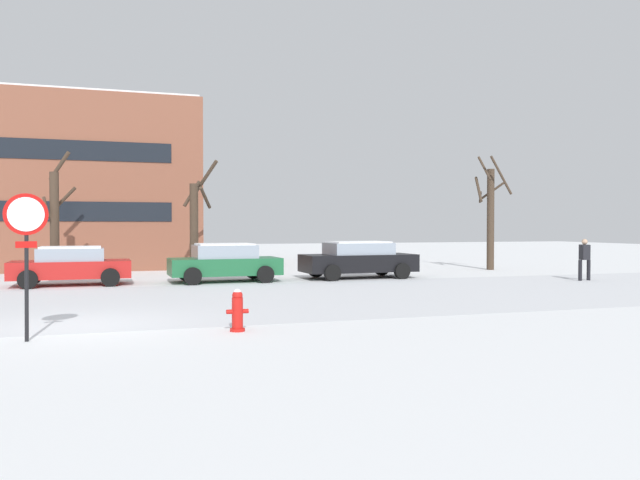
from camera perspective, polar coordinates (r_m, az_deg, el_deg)
The scene contains 12 objects.
ground_plane at distance 14.12m, azimuth -20.98°, elevation -7.34°, with size 120.00×120.00×0.00m, color white.
road_surface at distance 17.86m, azimuth -20.30°, elevation -5.54°, with size 80.00×9.57×0.00m.
stop_sign at distance 12.56m, azimuth -25.13°, elevation 0.21°, with size 0.75×0.18×2.69m.
fire_hydrant at distance 12.64m, azimuth -7.51°, elevation -6.32°, with size 0.44×0.30×0.85m.
parked_car_red at distance 23.87m, azimuth -21.69°, elevation -2.15°, with size 4.07×2.15×1.38m.
parked_car_green at distance 23.88m, azimuth -8.66°, elevation -2.01°, with size 4.13×2.23×1.45m.
parked_car_black at distance 25.34m, azimuth 3.50°, elevation -1.76°, with size 4.60×2.24×1.49m.
pedestrian_crossing at distance 26.24m, azimuth 22.89°, elevation -1.38°, with size 0.59×0.46×1.61m.
tree_far_right at distance 27.12m, azimuth -11.27°, elevation 1.55°, with size 1.49×1.80×4.93m.
tree_far_mid at distance 27.03m, azimuth -22.94°, elevation 1.63°, with size 1.29×1.30×5.11m.
tree_far_left at distance 31.26m, azimuth 15.20°, elevation 2.29°, with size 1.72×1.76×5.47m.
building_far_left at distance 36.05m, azimuth -23.55°, elevation 4.50°, with size 14.93×10.79×8.41m.
Camera 1 is at (0.79, -13.94, 2.08)m, focal length 35.23 mm.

